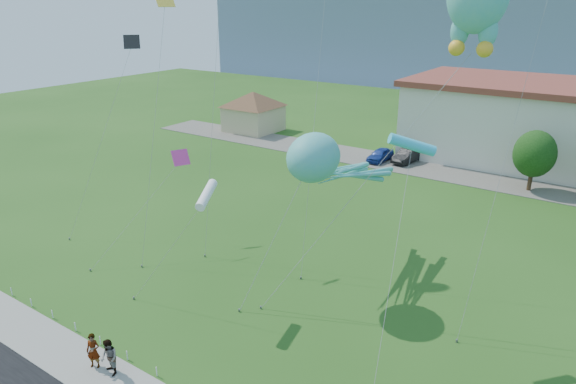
{
  "coord_description": "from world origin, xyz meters",
  "views": [
    {
      "loc": [
        16.39,
        -13.44,
        15.82
      ],
      "look_at": [
        1.8,
        8.0,
        6.15
      ],
      "focal_mm": 32.0,
      "sensor_mm": 36.0,
      "label": 1
    }
  ],
  "objects_px": {
    "pedestrian_right": "(109,358)",
    "octopus_kite": "(326,165)",
    "parked_car_blue": "(380,155)",
    "parked_car_black": "(408,155)",
    "parked_car_silver": "(308,142)",
    "pedestrian_left": "(93,351)",
    "pavilion": "(253,108)"
  },
  "relations": [
    {
      "from": "pedestrian_right",
      "to": "octopus_kite",
      "type": "distance_m",
      "value": 14.68
    },
    {
      "from": "parked_car_blue",
      "to": "parked_car_black",
      "type": "height_order",
      "value": "parked_car_black"
    },
    {
      "from": "pedestrian_right",
      "to": "parked_car_blue",
      "type": "distance_m",
      "value": 37.32
    },
    {
      "from": "pedestrian_right",
      "to": "parked_car_silver",
      "type": "relative_size",
      "value": 0.47
    },
    {
      "from": "pedestrian_left",
      "to": "octopus_kite",
      "type": "distance_m",
      "value": 15.03
    },
    {
      "from": "parked_car_black",
      "to": "pavilion",
      "type": "bearing_deg",
      "value": -177.25
    },
    {
      "from": "parked_car_blue",
      "to": "pavilion",
      "type": "bearing_deg",
      "value": 173.84
    },
    {
      "from": "parked_car_black",
      "to": "octopus_kite",
      "type": "relative_size",
      "value": 0.38
    },
    {
      "from": "pedestrian_left",
      "to": "parked_car_blue",
      "type": "height_order",
      "value": "pedestrian_left"
    },
    {
      "from": "pedestrian_left",
      "to": "pedestrian_right",
      "type": "relative_size",
      "value": 0.98
    },
    {
      "from": "parked_car_black",
      "to": "octopus_kite",
      "type": "distance_m",
      "value": 26.74
    },
    {
      "from": "parked_car_silver",
      "to": "pedestrian_left",
      "type": "bearing_deg",
      "value": -62.38
    },
    {
      "from": "parked_car_silver",
      "to": "parked_car_blue",
      "type": "height_order",
      "value": "parked_car_blue"
    },
    {
      "from": "parked_car_blue",
      "to": "octopus_kite",
      "type": "bearing_deg",
      "value": -69.48
    },
    {
      "from": "parked_car_silver",
      "to": "parked_car_black",
      "type": "bearing_deg",
      "value": 14.96
    },
    {
      "from": "parked_car_silver",
      "to": "parked_car_blue",
      "type": "bearing_deg",
      "value": 8.58
    },
    {
      "from": "parked_car_silver",
      "to": "parked_car_black",
      "type": "distance_m",
      "value": 11.6
    },
    {
      "from": "pedestrian_right",
      "to": "parked_car_blue",
      "type": "height_order",
      "value": "pedestrian_right"
    },
    {
      "from": "parked_car_silver",
      "to": "parked_car_black",
      "type": "xyz_separation_m",
      "value": [
        11.55,
        1.03,
        0.1
      ]
    },
    {
      "from": "pavilion",
      "to": "parked_car_black",
      "type": "relative_size",
      "value": 2.13
    },
    {
      "from": "pedestrian_left",
      "to": "parked_car_blue",
      "type": "relative_size",
      "value": 0.45
    },
    {
      "from": "parked_car_black",
      "to": "octopus_kite",
      "type": "bearing_deg",
      "value": -70.98
    },
    {
      "from": "pavilion",
      "to": "octopus_kite",
      "type": "bearing_deg",
      "value": -45.89
    },
    {
      "from": "pedestrian_right",
      "to": "parked_car_silver",
      "type": "bearing_deg",
      "value": 124.89
    },
    {
      "from": "pedestrian_left",
      "to": "parked_car_silver",
      "type": "relative_size",
      "value": 0.46
    },
    {
      "from": "pedestrian_left",
      "to": "parked_car_blue",
      "type": "xyz_separation_m",
      "value": [
        -2.95,
        37.2,
        -0.24
      ]
    },
    {
      "from": "pavilion",
      "to": "parked_car_black",
      "type": "distance_m",
      "value": 22.06
    },
    {
      "from": "pedestrian_right",
      "to": "parked_car_blue",
      "type": "bearing_deg",
      "value": 111.79
    },
    {
      "from": "pavilion",
      "to": "parked_car_black",
      "type": "bearing_deg",
      "value": -5.42
    },
    {
      "from": "pavilion",
      "to": "parked_car_silver",
      "type": "distance_m",
      "value": 11.0
    },
    {
      "from": "parked_car_blue",
      "to": "pedestrian_left",
      "type": "bearing_deg",
      "value": -81.92
    },
    {
      "from": "parked_car_blue",
      "to": "octopus_kite",
      "type": "height_order",
      "value": "octopus_kite"
    }
  ]
}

